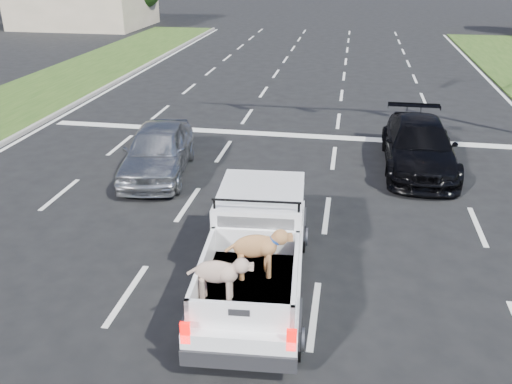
% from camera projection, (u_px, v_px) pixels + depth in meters
% --- Properties ---
extents(ground, '(160.00, 160.00, 0.00)m').
position_uv_depth(ground, '(218.00, 304.00, 9.85)').
color(ground, black).
rests_on(ground, ground).
extents(road_markings, '(17.75, 60.00, 0.01)m').
position_uv_depth(road_markings, '(271.00, 171.00, 15.74)').
color(road_markings, silver).
rests_on(road_markings, ground).
extents(pickup_truck, '(2.10, 4.92, 1.80)m').
position_uv_depth(pickup_truck, '(255.00, 248.00, 10.04)').
color(pickup_truck, black).
rests_on(pickup_truck, ground).
extents(silver_sedan, '(2.30, 4.42, 1.44)m').
position_uv_depth(silver_sedan, '(158.00, 150.00, 15.28)').
color(silver_sedan, '#ABAEB2').
rests_on(silver_sedan, ground).
extents(black_coupe, '(1.97, 4.83, 1.40)m').
position_uv_depth(black_coupe, '(419.00, 146.00, 15.69)').
color(black_coupe, black).
rests_on(black_coupe, ground).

